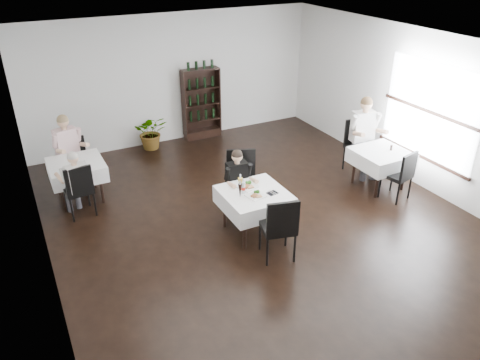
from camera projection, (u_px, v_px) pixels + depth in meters
name	position (u px, v px, depth m)	size (l,w,h in m)	color
room_shell	(271.00, 148.00, 7.42)	(9.00, 9.00, 9.00)	black
window_right	(430.00, 114.00, 8.83)	(0.06, 2.30, 1.85)	white
wine_shelf	(201.00, 104.00, 11.37)	(0.90, 0.28, 1.75)	black
main_table	(254.00, 200.00, 7.71)	(1.03, 1.03, 0.77)	black
left_table	(77.00, 170.00, 8.71)	(0.98, 0.98, 0.77)	black
right_table	(381.00, 158.00, 9.16)	(0.98, 0.98, 0.77)	black
potted_tree	(151.00, 132.00, 10.94)	(0.74, 0.65, 0.83)	#2C5C1F
main_chair_far	(242.00, 177.00, 8.36)	(0.68, 0.68, 1.14)	black
main_chair_near	(280.00, 225.00, 7.03)	(0.61, 0.61, 1.09)	black
left_chair_far	(78.00, 158.00, 9.40)	(0.48, 0.48, 0.92)	black
left_chair_near	(79.00, 187.00, 8.18)	(0.50, 0.51, 1.02)	black
right_chair_far	(358.00, 143.00, 9.79)	(0.59, 0.60, 1.12)	black
right_chair_near	(401.00, 173.00, 8.71)	(0.55, 0.55, 1.00)	black
diner_main	(239.00, 180.00, 8.05)	(0.50, 0.50, 1.30)	#404048
diner_left_far	(69.00, 147.00, 9.04)	(0.63, 0.67, 1.50)	#404048
diner_left_near	(75.00, 179.00, 8.13)	(0.53, 0.57, 1.27)	#404048
diner_right_far	(365.00, 131.00, 9.52)	(0.67, 0.70, 1.66)	#404048
plate_far	(248.00, 186.00, 7.78)	(0.36, 0.36, 0.09)	white
plate_near	(256.00, 195.00, 7.50)	(0.31, 0.31, 0.08)	white
pilsner_dark	(240.00, 191.00, 7.43)	(0.07, 0.07, 0.30)	black
pilsner_lager	(240.00, 186.00, 7.54)	(0.08, 0.08, 0.34)	gold
coke_bottle	(243.00, 188.00, 7.55)	(0.07, 0.07, 0.26)	silver
napkin_cutlery	(272.00, 193.00, 7.60)	(0.19, 0.18, 0.02)	black
pepper_mill	(391.00, 148.00, 9.10)	(0.04, 0.04, 0.11)	black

